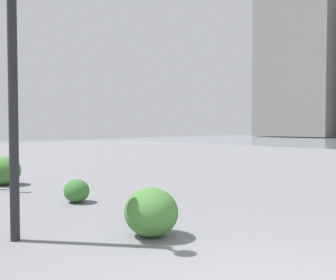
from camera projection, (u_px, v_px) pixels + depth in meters
The scene contains 6 objects.
building_annex at pixel (302, 49), 66.53m from camera, with size 13.48×11.80×31.82m.
lamppost at pixel (12, 58), 5.48m from camera, with size 0.98×0.28×4.18m.
bollard_near at pixel (13, 176), 9.66m from camera, with size 0.13×0.13×0.84m.
shrub_low at pixel (77, 191), 8.37m from camera, with size 0.63×0.56×0.53m.
shrub_round at pixel (151, 212), 5.79m from camera, with size 0.91×0.82×0.77m.
shrub_wide at pixel (5, 171), 10.87m from camera, with size 1.00×0.90×0.85m.
Camera 1 is at (-1.29, 2.93, 1.74)m, focal length 39.06 mm.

